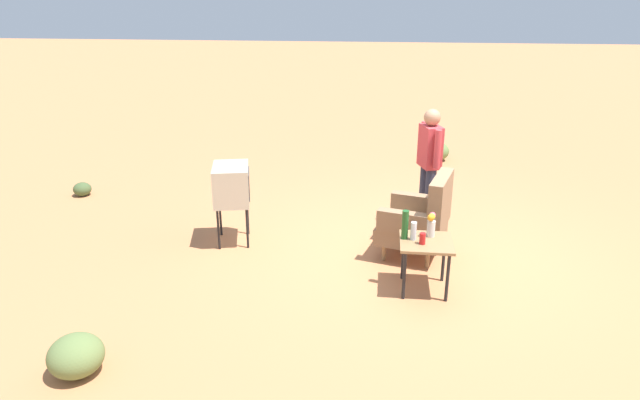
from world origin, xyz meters
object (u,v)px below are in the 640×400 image
object	(u,v)px
bottle_short_clear	(413,231)
side_table	(426,248)
flower_vase	(431,224)
tv_on_stand	(231,185)
armchair	(421,219)
person_standing	(429,161)
bottle_wine_green	(405,225)
soda_can_red	(422,239)

from	to	relation	value
bottle_short_clear	side_table	bearing A→B (deg)	81.12
side_table	flower_vase	bearing A→B (deg)	159.09
tv_on_stand	side_table	bearing A→B (deg)	67.24
bottle_short_clear	flower_vase	bearing A→B (deg)	119.77
armchair	person_standing	xyz separation A→B (m)	(-0.98, 0.14, 0.44)
armchair	person_standing	size ratio (longest dim) A/B	0.65
side_table	bottle_wine_green	world-z (taller)	bottle_wine_green
bottle_wine_green	side_table	bearing A→B (deg)	80.00
armchair	flower_vase	world-z (taller)	armchair
soda_can_red	person_standing	bearing A→B (deg)	174.65
person_standing	bottle_short_clear	bearing A→B (deg)	-8.54
tv_on_stand	person_standing	world-z (taller)	person_standing
side_table	bottle_short_clear	world-z (taller)	bottle_short_clear
armchair	soda_can_red	size ratio (longest dim) A/B	8.69
person_standing	flower_vase	size ratio (longest dim) A/B	6.19
soda_can_red	armchair	bearing A→B (deg)	177.67
bottle_short_clear	armchair	bearing A→B (deg)	170.96
tv_on_stand	flower_vase	xyz separation A→B (m)	(0.87, 2.43, -0.05)
side_table	bottle_wine_green	xyz separation A→B (m)	(-0.04, -0.23, 0.24)
person_standing	flower_vase	xyz separation A→B (m)	(1.68, -0.08, -0.21)
armchair	soda_can_red	distance (m)	0.92
armchair	bottle_wine_green	xyz separation A→B (m)	(0.79, -0.22, 0.25)
bottle_short_clear	flower_vase	world-z (taller)	flower_vase
side_table	bottle_short_clear	distance (m)	0.23
bottle_wine_green	flower_vase	size ratio (longest dim) A/B	1.21
side_table	bottle_wine_green	size ratio (longest dim) A/B	1.82
side_table	person_standing	xyz separation A→B (m)	(-1.81, 0.13, 0.44)
person_standing	bottle_wine_green	world-z (taller)	person_standing
bottle_wine_green	bottle_short_clear	world-z (taller)	bottle_wine_green
soda_can_red	flower_vase	bearing A→B (deg)	154.50
armchair	bottle_short_clear	size ratio (longest dim) A/B	5.30
person_standing	bottle_short_clear	world-z (taller)	person_standing
tv_on_stand	bottle_short_clear	size ratio (longest dim) A/B	5.15
bottle_wine_green	bottle_short_clear	bearing A→B (deg)	78.29
side_table	tv_on_stand	world-z (taller)	tv_on_stand
bottle_short_clear	flower_vase	distance (m)	0.23
person_standing	flower_vase	distance (m)	1.69
bottle_wine_green	soda_can_red	world-z (taller)	bottle_wine_green
person_standing	bottle_short_clear	size ratio (longest dim) A/B	8.20
bottle_wine_green	flower_vase	world-z (taller)	bottle_wine_green
bottle_wine_green	soda_can_red	bearing A→B (deg)	57.25
tv_on_stand	flower_vase	bearing A→B (deg)	70.36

